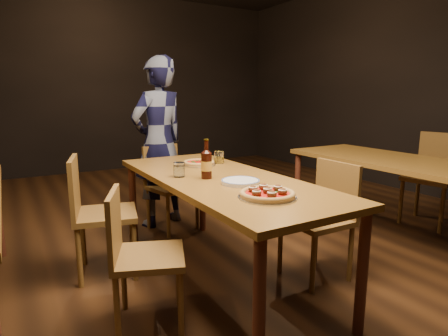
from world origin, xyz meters
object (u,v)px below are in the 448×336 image
chair_nbr_right (431,178)px  pizza_margherita (199,163)px  plate_stack (240,182)px  chair_main_sw (106,213)px  table_main (220,187)px  table_right (401,168)px  chair_main_e (316,219)px  chair_main_nw (149,256)px  beer_bottle (206,165)px  water_glass (179,170)px  chair_end (172,187)px  diner (159,143)px  pizza_meatball (267,194)px  amber_glass (219,157)px

chair_nbr_right → pizza_margherita: chair_nbr_right is taller
plate_stack → chair_main_sw: bearing=132.5°
chair_nbr_right → table_main: bearing=-101.4°
table_right → chair_main_e: chair_main_e is taller
table_main → plate_stack: (0.01, -0.24, 0.08)m
chair_main_nw → pizza_margherita: size_ratio=3.08×
plate_stack → beer_bottle: beer_bottle is taller
table_right → beer_bottle: (-1.80, 0.20, 0.16)m
chair_main_sw → pizza_margherita: chair_main_sw is taller
beer_bottle → water_glass: beer_bottle is taller
chair_end → diner: 0.46m
table_main → chair_main_sw: chair_main_sw is taller
table_main → pizza_meatball: pizza_meatball is taller
chair_nbr_right → chair_main_nw: bearing=-96.2°
chair_main_e → chair_nbr_right: 1.83m
table_right → chair_main_sw: (-2.37, 0.71, -0.22)m
diner → beer_bottle: bearing=65.5°
chair_end → diner: size_ratio=0.51×
chair_end → chair_main_sw: bearing=-153.9°
chair_nbr_right → pizza_meatball: 2.53m
pizza_margherita → plate_stack: size_ratio=1.10×
table_right → pizza_margherita: 1.76m
beer_bottle → chair_nbr_right: bearing=-1.5°
amber_glass → diner: size_ratio=0.06×
chair_nbr_right → water_glass: size_ratio=9.66×
table_right → pizza_meatball: bearing=-167.4°
chair_main_sw → diner: (0.74, 0.83, 0.38)m
chair_main_nw → amber_glass: size_ratio=8.44×
chair_main_sw → chair_main_e: 1.51m
chair_main_sw → water_glass: (0.43, -0.36, 0.34)m
chair_main_nw → chair_main_sw: (-0.06, 0.77, 0.04)m
chair_main_e → pizza_margherita: bearing=-145.2°
plate_stack → water_glass: (-0.25, 0.38, 0.04)m
chair_main_sw → plate_stack: bearing=-123.6°
chair_main_sw → pizza_meatball: (0.63, -1.10, 0.31)m
water_glass → diner: size_ratio=0.06×
table_right → plate_stack: 1.69m
chair_main_e → plate_stack: bearing=-96.6°
chair_nbr_right → pizza_meatball: chair_nbr_right is taller
chair_nbr_right → amber_glass: chair_nbr_right is taller
pizza_margherita → table_right: bearing=-22.5°
table_right → chair_nbr_right: bearing=10.9°
chair_main_nw → beer_bottle: (0.51, 0.27, 0.43)m
chair_nbr_right → diner: diner is taller
pizza_margherita → water_glass: water_glass is taller
chair_nbr_right → table_right: bearing=-89.1°
pizza_margherita → amber_glass: 0.18m
table_main → chair_main_sw: 0.87m
chair_main_nw → chair_end: chair_end is taller
chair_end → plate_stack: bearing=-106.8°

